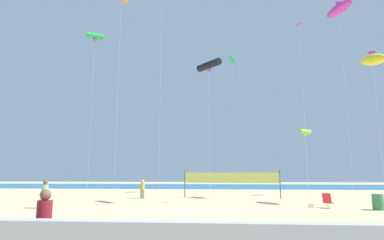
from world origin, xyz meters
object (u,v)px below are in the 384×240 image
at_px(toddler_figure, 56,239).
at_px(beachgoer_sage_shirt, 45,193).
at_px(kite_magenta_inflatable, 339,9).
at_px(kite_green_inflatable, 232,60).
at_px(kite_green_tube, 95,37).
at_px(kite_magenta_diamond, 299,29).
at_px(kite_lime_tube, 305,132).
at_px(trash_barrel, 378,202).
at_px(kite_yellow_inflatable, 373,60).
at_px(volleyball_net, 231,179).
at_px(beachgoer_mustard_shirt, 142,188).
at_px(kite_black_tube, 209,65).
at_px(beach_handbag, 311,206).
at_px(folding_beach_chair, 327,200).
at_px(mother_figure, 44,220).

height_order(toddler_figure, beachgoer_sage_shirt, beachgoer_sage_shirt).
height_order(kite_magenta_inflatable, kite_green_inflatable, kite_magenta_inflatable).
relative_size(toddler_figure, kite_green_tube, 0.05).
distance_m(kite_magenta_diamond, kite_lime_tube, 11.50).
xyz_separation_m(trash_barrel, kite_yellow_inflatable, (2.09, 3.50, 9.90)).
relative_size(kite_green_tube, kite_yellow_inflatable, 1.56).
relative_size(kite_green_inflatable, kite_lime_tube, 2.43).
bearing_deg(toddler_figure, trash_barrel, 31.93).
bearing_deg(volleyball_net, kite_magenta_inflatable, -1.54).
relative_size(beachgoer_mustard_shirt, trash_barrel, 1.73).
height_order(kite_magenta_diamond, kite_black_tube, kite_magenta_diamond).
height_order(beachgoer_sage_shirt, kite_magenta_diamond, kite_magenta_diamond).
xyz_separation_m(volleyball_net, kite_lime_tube, (7.45, 3.80, 4.49)).
relative_size(volleyball_net, kite_green_tube, 0.48).
bearing_deg(beachgoer_sage_shirt, kite_lime_tube, -144.69).
bearing_deg(beach_handbag, kite_magenta_diamond, 78.83).
bearing_deg(volleyball_net, folding_beach_chair, -52.56).
relative_size(kite_magenta_diamond, kite_lime_tube, 2.09).
bearing_deg(volleyball_net, kite_green_tube, 165.08).
xyz_separation_m(folding_beach_chair, kite_lime_tube, (1.73, 11.27, 5.66)).
distance_m(beachgoer_mustard_shirt, kite_magenta_diamond, 17.86).
height_order(folding_beach_chair, volleyball_net, volleyball_net).
distance_m(volleyball_net, kite_lime_tube, 9.49).
bearing_deg(beachgoer_sage_shirt, kite_magenta_inflatable, -156.53).
bearing_deg(mother_figure, beachgoer_sage_shirt, 145.67).
bearing_deg(trash_barrel, folding_beach_chair, 160.60).
distance_m(folding_beach_chair, kite_black_tube, 12.55).
xyz_separation_m(mother_figure, trash_barrel, (13.78, 11.99, -0.46)).
relative_size(toddler_figure, kite_green_inflatable, 0.05).
xyz_separation_m(toddler_figure, kite_green_inflatable, (5.72, 27.80, 14.58)).
bearing_deg(mother_figure, trash_barrel, 67.64).
bearing_deg(kite_green_tube, volleyball_net, -14.92).
height_order(beachgoer_mustard_shirt, kite_black_tube, kite_black_tube).
bearing_deg(volleyball_net, beachgoer_mustard_shirt, -171.44).
height_order(beachgoer_mustard_shirt, beach_handbag, beachgoer_mustard_shirt).
height_order(beach_handbag, kite_green_tube, kite_green_tube).
xyz_separation_m(mother_figure, kite_yellow_inflatable, (15.88, 15.49, 9.44)).
xyz_separation_m(beachgoer_mustard_shirt, kite_lime_tube, (14.94, 4.92, 5.29)).
relative_size(toddler_figure, kite_black_tube, 0.08).
distance_m(toddler_figure, kite_yellow_inflatable, 24.07).
relative_size(beachgoer_sage_shirt, kite_green_inflatable, 0.11).
distance_m(beachgoer_mustard_shirt, kite_black_tube, 11.71).
xyz_separation_m(kite_green_inflatable, kite_lime_tube, (6.82, -3.58, -8.91)).
distance_m(folding_beach_chair, beach_handbag, 1.03).
distance_m(mother_figure, kite_green_inflatable, 31.73).
xyz_separation_m(mother_figure, kite_green_tube, (-8.92, 24.20, 15.98)).
xyz_separation_m(beachgoer_mustard_shirt, volleyball_net, (7.50, 1.13, 0.79)).
height_order(kite_magenta_diamond, kite_green_tube, kite_green_tube).
bearing_deg(beach_handbag, kite_magenta_inflatable, 52.98).
relative_size(beachgoer_sage_shirt, folding_beach_chair, 1.94).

